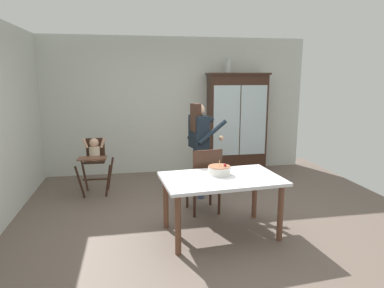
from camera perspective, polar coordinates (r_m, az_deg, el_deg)
ground_plane at (r=4.75m, az=2.16°, el=-12.99°), size 6.24×6.24×0.00m
wall_back at (r=6.93m, az=-2.55°, el=6.40°), size 5.32×0.06×2.70m
china_cabinet at (r=6.98m, az=7.49°, el=3.54°), size 1.22×0.48×2.01m
ceramic_vase at (r=6.86m, az=6.09°, el=12.77°), size 0.13×0.13×0.27m
high_chair_with_toddler at (r=5.85m, az=-15.99°, el=-1.92°), size 0.60×0.70×0.95m
adult_person at (r=5.42m, az=1.20°, el=0.90°), size 0.60×0.58×1.53m
dining_table at (r=4.22m, az=4.91°, el=-6.85°), size 1.50×1.00×0.74m
birthday_cake at (r=4.30m, az=4.60°, el=-4.38°), size 0.28×0.28×0.19m
dining_chair_far_side at (r=4.84m, az=2.23°, el=-5.45°), size 0.48×0.48×0.96m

